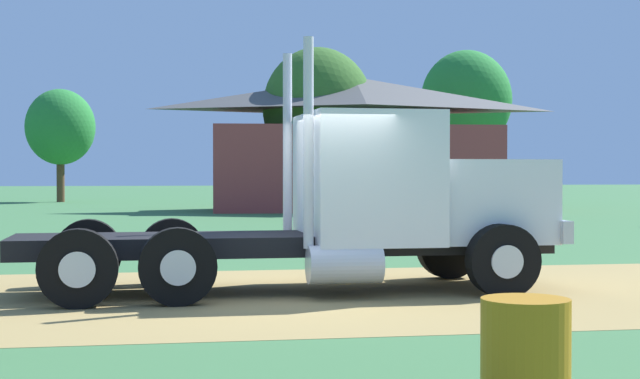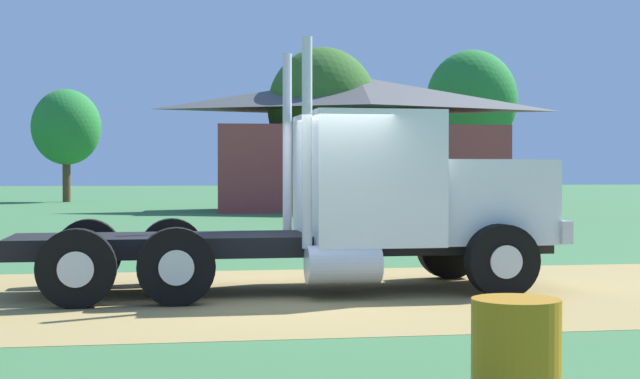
{
  "view_description": "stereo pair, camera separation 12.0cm",
  "coord_description": "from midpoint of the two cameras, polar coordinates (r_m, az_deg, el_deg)",
  "views": [
    {
      "loc": [
        -1.88,
        -13.14,
        1.74
      ],
      "look_at": [
        0.64,
        1.84,
        1.44
      ],
      "focal_mm": 53.63,
      "sensor_mm": 36.0,
      "label": 1
    },
    {
      "loc": [
        -1.76,
        -13.16,
        1.74
      ],
      "look_at": [
        0.64,
        1.84,
        1.44
      ],
      "focal_mm": 53.63,
      "sensor_mm": 36.0,
      "label": 2
    }
  ],
  "objects": [
    {
      "name": "tree_right",
      "position": [
        42.27,
        -0.21,
        4.86
      ],
      "size": [
        4.88,
        4.88,
        7.19
      ],
      "color": "#513823",
      "rests_on": "ground_plane"
    },
    {
      "name": "ground_plane",
      "position": [
        13.39,
        -1.67,
        -6.35
      ],
      "size": [
        200.0,
        200.0,
        0.0
      ],
      "primitive_type": "plane",
      "color": "#396A3D"
    },
    {
      "name": "truck_foreground_white",
      "position": [
        13.98,
        2.57,
        -0.91
      ],
      "size": [
        7.78,
        2.85,
        3.54
      ],
      "color": "black",
      "rests_on": "ground_plane"
    },
    {
      "name": "tree_far_right",
      "position": [
        52.71,
        8.65,
        5.27
      ],
      "size": [
        4.93,
        4.93,
        8.3
      ],
      "color": "#513823",
      "rests_on": "ground_plane"
    },
    {
      "name": "dirt_track",
      "position": [
        13.39,
        -1.67,
        -6.33
      ],
      "size": [
        120.0,
        6.88,
        0.01
      ],
      "primitive_type": "cube",
      "color": "#9A804A",
      "rests_on": "ground_plane"
    },
    {
      "name": "shed_building",
      "position": [
        41.89,
        1.96,
        2.62
      ],
      "size": [
        13.18,
        6.43,
        5.85
      ],
      "color": "#963C3A",
      "rests_on": "ground_plane"
    },
    {
      "name": "steel_barrel",
      "position": [
        6.89,
        11.66,
        -9.91
      ],
      "size": [
        0.62,
        0.62,
        0.85
      ],
      "primitive_type": "cylinder",
      "color": "#B27214",
      "rests_on": "ground_plane"
    },
    {
      "name": "tree_mid",
      "position": [
        55.32,
        -15.3,
        3.6
      ],
      "size": [
        3.85,
        3.85,
        6.31
      ],
      "color": "#513823",
      "rests_on": "ground_plane"
    }
  ]
}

